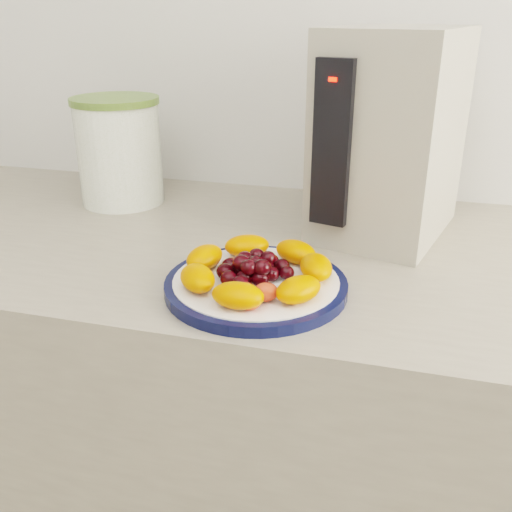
# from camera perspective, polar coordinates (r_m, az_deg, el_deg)

# --- Properties ---
(counter) EXTENTS (3.50, 0.60, 0.90)m
(counter) POSITION_cam_1_polar(r_m,az_deg,el_deg) (1.15, 3.76, -20.25)
(counter) COLOR gray
(counter) RESTS_ON floor
(cabinet_face) EXTENTS (3.48, 0.58, 0.84)m
(cabinet_face) POSITION_cam_1_polar(r_m,az_deg,el_deg) (1.17, 3.72, -21.31)
(cabinet_face) COLOR #967457
(cabinet_face) RESTS_ON floor
(plate_rim) EXTENTS (0.24, 0.24, 0.01)m
(plate_rim) POSITION_cam_1_polar(r_m,az_deg,el_deg) (0.75, 0.00, -2.98)
(plate_rim) COLOR #0A1035
(plate_rim) RESTS_ON counter
(plate_face) EXTENTS (0.22, 0.22, 0.02)m
(plate_face) POSITION_cam_1_polar(r_m,az_deg,el_deg) (0.75, 0.00, -2.91)
(plate_face) COLOR white
(plate_face) RESTS_ON counter
(canister) EXTENTS (0.16, 0.16, 0.18)m
(canister) POSITION_cam_1_polar(r_m,az_deg,el_deg) (1.11, -13.48, 9.86)
(canister) COLOR #5C7329
(canister) RESTS_ON counter
(canister_lid) EXTENTS (0.17, 0.17, 0.01)m
(canister_lid) POSITION_cam_1_polar(r_m,az_deg,el_deg) (1.09, -13.97, 14.86)
(canister_lid) COLOR olive
(canister_lid) RESTS_ON canister
(appliance_body) EXTENTS (0.24, 0.29, 0.32)m
(appliance_body) POSITION_cam_1_polar(r_m,az_deg,el_deg) (0.94, 13.37, 11.69)
(appliance_body) COLOR #ABA492
(appliance_body) RESTS_ON counter
(appliance_panel) EXTENTS (0.06, 0.03, 0.24)m
(appliance_panel) POSITION_cam_1_polar(r_m,az_deg,el_deg) (0.83, 7.63, 10.94)
(appliance_panel) COLOR black
(appliance_panel) RESTS_ON appliance_body
(appliance_led) EXTENTS (0.01, 0.01, 0.01)m
(appliance_led) POSITION_cam_1_polar(r_m,az_deg,el_deg) (0.81, 7.70, 17.10)
(appliance_led) COLOR #FF0C05
(appliance_led) RESTS_ON appliance_panel
(fruit_plate) EXTENTS (0.21, 0.20, 0.04)m
(fruit_plate) POSITION_cam_1_polar(r_m,az_deg,el_deg) (0.74, -0.04, -1.36)
(fruit_plate) COLOR #ED5D00
(fruit_plate) RESTS_ON plate_face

